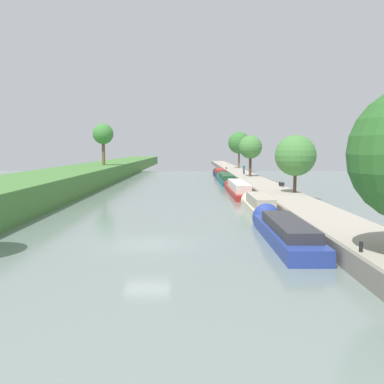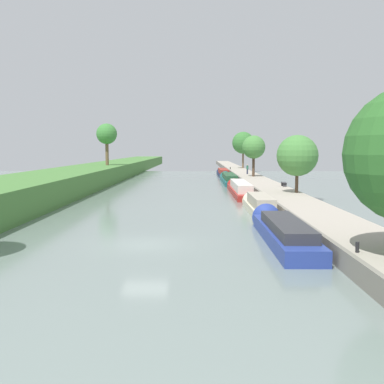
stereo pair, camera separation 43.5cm
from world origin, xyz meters
TOP-DOWN VIEW (x-y plane):
  - ground_plane at (0.00, 0.00)m, footprint 160.00×160.00m
  - right_towpath at (11.30, 0.00)m, footprint 3.92×260.00m
  - stone_quay at (9.22, 0.00)m, footprint 0.25×260.00m
  - narrowboat_blue at (7.76, 1.43)m, footprint 2.09×12.33m
  - narrowboat_cream at (7.98, 12.85)m, footprint 1.81×10.58m
  - narrowboat_red at (7.76, 27.76)m, footprint 1.95×16.66m
  - narrowboat_teal at (7.69, 45.57)m, footprint 2.05×17.14m
  - narrowboat_navy at (7.70, 61.93)m, footprint 1.89×16.04m
  - tree_rightbank_midnear at (12.65, 20.03)m, footprint 4.04×4.04m
  - tree_rightbank_midfar at (11.53, 45.65)m, footprint 3.59×3.59m
  - tree_rightbank_far at (12.84, 75.22)m, footprint 4.82×4.82m
  - tree_leftbank_downstream at (-12.30, 50.97)m, footprint 3.43×3.43m
  - person_walking at (11.27, 51.87)m, footprint 0.34×0.34m
  - mooring_bollard_near at (9.64, -5.60)m, footprint 0.16×0.16m
  - mooring_bollard_far at (9.64, 69.51)m, footprint 0.16×0.16m
  - park_bench at (12.81, 27.44)m, footprint 0.44×1.50m

SIDE VIEW (x-z plane):
  - ground_plane at x=0.00m, z-range 0.00..0.00m
  - right_towpath at x=11.30m, z-range 0.00..0.91m
  - stone_quay at x=9.22m, z-range 0.00..0.96m
  - narrowboat_navy at x=7.70m, z-range -0.44..1.56m
  - narrowboat_blue at x=7.76m, z-range -0.43..1.55m
  - narrowboat_teal at x=7.69m, z-range -0.46..1.59m
  - narrowboat_cream at x=7.98m, z-range -0.42..1.61m
  - narrowboat_red at x=7.76m, z-range -0.45..1.67m
  - mooring_bollard_near at x=9.64m, z-range 0.91..1.36m
  - mooring_bollard_far at x=9.64m, z-range 0.91..1.36m
  - park_bench at x=12.81m, z-range 1.02..1.49m
  - person_walking at x=11.27m, z-range 0.95..2.61m
  - tree_rightbank_midnear at x=12.65m, z-range 1.72..7.40m
  - tree_rightbank_midfar at x=11.53m, z-range 2.25..8.59m
  - tree_rightbank_far at x=12.84m, z-range 2.46..10.42m
  - tree_leftbank_downstream at x=-12.30m, z-range 4.10..11.03m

